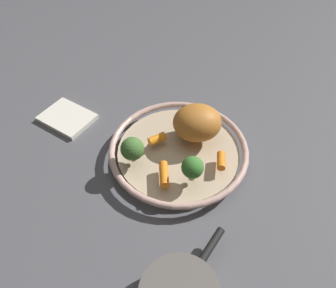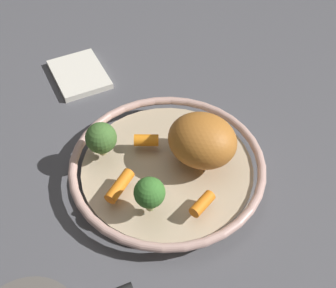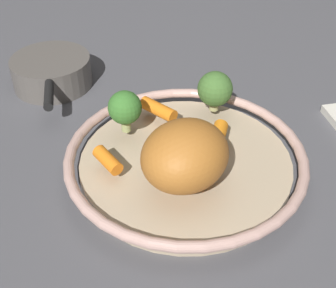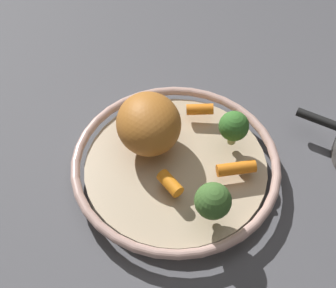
{
  "view_description": "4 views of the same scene",
  "coord_description": "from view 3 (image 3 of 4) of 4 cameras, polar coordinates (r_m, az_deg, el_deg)",
  "views": [
    {
      "loc": [
        0.02,
        -0.53,
        0.64
      ],
      "look_at": [
        -0.03,
        -0.01,
        0.06
      ],
      "focal_mm": 33.91,
      "sensor_mm": 36.0,
      "label": 1
    },
    {
      "loc": [
        0.31,
        -0.43,
        0.67
      ],
      "look_at": [
        -0.01,
        0.01,
        0.07
      ],
      "focal_mm": 49.12,
      "sensor_mm": 36.0,
      "label": 2
    },
    {
      "loc": [
        0.36,
        0.39,
        0.48
      ],
      "look_at": [
        0.02,
        -0.02,
        0.06
      ],
      "focal_mm": 50.21,
      "sensor_mm": 36.0,
      "label": 3
    },
    {
      "loc": [
        -0.48,
        0.02,
        0.69
      ],
      "look_at": [
        0.01,
        0.01,
        0.07
      ],
      "focal_mm": 50.97,
      "sensor_mm": 36.0,
      "label": 4
    }
  ],
  "objects": [
    {
      "name": "serving_bowl",
      "position": [
        0.7,
        2.14,
        -2.16
      ],
      "size": [
        0.36,
        0.36,
        0.04
      ],
      "color": "tan",
      "rests_on": "ground_plane"
    },
    {
      "name": "roast_chicken_piece",
      "position": [
        0.61,
        2.07,
        -1.39
      ],
      "size": [
        0.14,
        0.12,
        0.09
      ],
      "primitive_type": "ellipsoid",
      "rotation": [
        0.0,
        0.0,
        3.28
      ],
      "color": "#AF6827",
      "rests_on": "serving_bowl"
    },
    {
      "name": "ground_plane",
      "position": [
        0.71,
        2.1,
        -3.55
      ],
      "size": [
        2.44,
        2.44,
        0.0
      ],
      "primitive_type": "plane",
      "color": "#4C4C51"
    },
    {
      "name": "baby_carrot_right",
      "position": [
        0.66,
        -7.33,
        -1.96
      ],
      "size": [
        0.02,
        0.05,
        0.02
      ],
      "primitive_type": "cylinder",
      "rotation": [
        1.51,
        0.0,
        6.26
      ],
      "color": "orange",
      "rests_on": "serving_bowl"
    },
    {
      "name": "broccoli_floret_large",
      "position": [
        0.75,
        5.73,
        6.63
      ],
      "size": [
        0.06,
        0.06,
        0.07
      ],
      "color": "tan",
      "rests_on": "serving_bowl"
    },
    {
      "name": "baby_carrot_near_rim",
      "position": [
        0.7,
        6.18,
        1.24
      ],
      "size": [
        0.05,
        0.04,
        0.02
      ],
      "primitive_type": "cylinder",
      "rotation": [
        1.57,
        0.0,
        2.2
      ],
      "color": "orange",
      "rests_on": "serving_bowl"
    },
    {
      "name": "broccoli_floret_small",
      "position": [
        0.7,
        -5.26,
        4.37
      ],
      "size": [
        0.05,
        0.05,
        0.07
      ],
      "color": "#9BA666",
      "rests_on": "serving_bowl"
    },
    {
      "name": "saucepan",
      "position": [
        0.93,
        -13.93,
        8.49
      ],
      "size": [
        0.16,
        0.21,
        0.06
      ],
      "color": "#56514C",
      "rests_on": "ground_plane"
    },
    {
      "name": "baby_carrot_center",
      "position": [
        0.75,
        -1.18,
        4.25
      ],
      "size": [
        0.03,
        0.07,
        0.02
      ],
      "primitive_type": "cylinder",
      "rotation": [
        1.58,
        0.0,
        0.15
      ],
      "color": "orange",
      "rests_on": "serving_bowl"
    }
  ]
}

